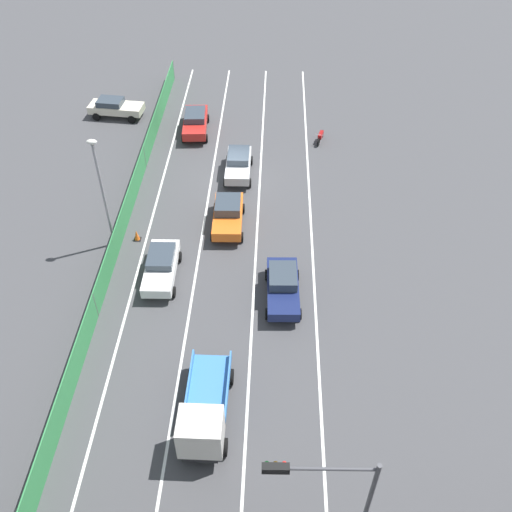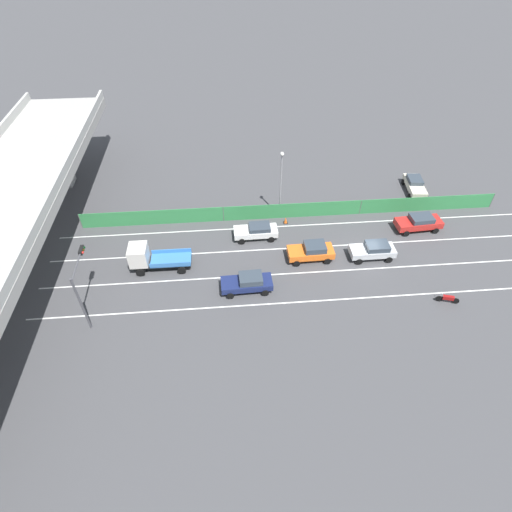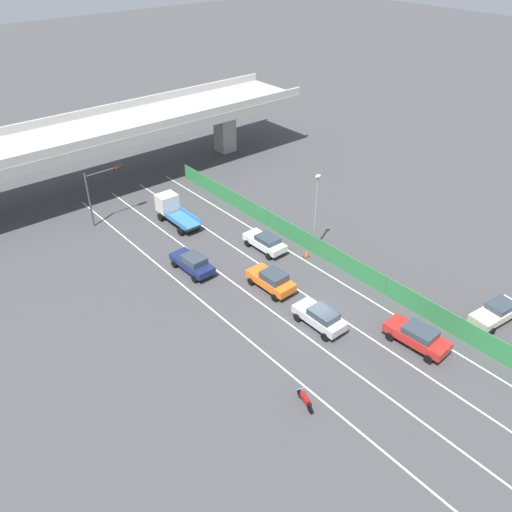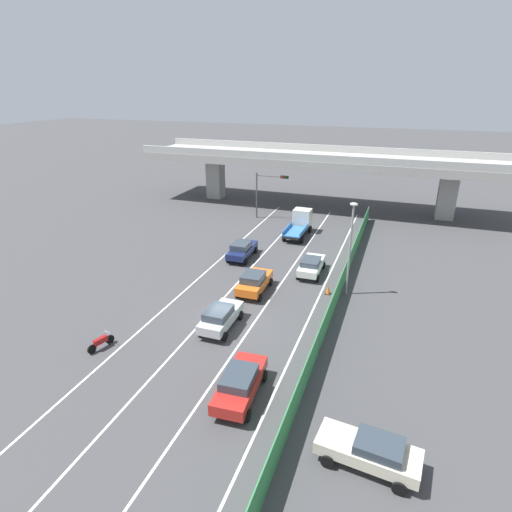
{
  "view_description": "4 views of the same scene",
  "coord_description": "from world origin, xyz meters",
  "px_view_note": "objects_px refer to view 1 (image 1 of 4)",
  "views": [
    {
      "loc": [
        -2.74,
        34.3,
        23.8
      ],
      "look_at": [
        -1.82,
        9.34,
        0.9
      ],
      "focal_mm": 39.92,
      "sensor_mm": 36.0,
      "label": 1
    },
    {
      "loc": [
        -28.54,
        13.14,
        27.12
      ],
      "look_at": [
        -0.2,
        10.75,
        1.03
      ],
      "focal_mm": 28.96,
      "sensor_mm": 36.0,
      "label": 2
    },
    {
      "loc": [
        -23.48,
        -20.99,
        26.28
      ],
      "look_at": [
        1.55,
        9.11,
        0.84
      ],
      "focal_mm": 36.94,
      "sensor_mm": 36.0,
      "label": 3
    },
    {
      "loc": [
        10.57,
        -23.3,
        15.71
      ],
      "look_at": [
        -1.31,
        9.89,
        1.22
      ],
      "focal_mm": 29.49,
      "sensor_mm": 36.0,
      "label": 4
    }
  ],
  "objects_px": {
    "car_hatchback_white": "(161,266)",
    "traffic_cone": "(137,235)",
    "car_taxi_orange": "(228,214)",
    "car_sedan_silver": "(238,163)",
    "car_sedan_red": "(195,121)",
    "motorcycle": "(321,136)",
    "flatbed_truck_blue": "(204,419)",
    "street_lamp": "(101,185)",
    "car_sedan_navy": "(283,285)",
    "parked_sedan_cream": "(115,107)",
    "traffic_light": "(333,487)"
  },
  "relations": [
    {
      "from": "car_hatchback_white",
      "to": "car_taxi_orange",
      "type": "relative_size",
      "value": 1.0
    },
    {
      "from": "car_hatchback_white",
      "to": "flatbed_truck_blue",
      "type": "distance_m",
      "value": 10.9
    },
    {
      "from": "car_hatchback_white",
      "to": "car_sedan_red",
      "type": "relative_size",
      "value": 0.92
    },
    {
      "from": "car_sedan_silver",
      "to": "car_taxi_orange",
      "type": "relative_size",
      "value": 0.97
    },
    {
      "from": "car_sedan_silver",
      "to": "traffic_light",
      "type": "xyz_separation_m",
      "value": [
        -4.98,
        25.37,
        3.12
      ]
    },
    {
      "from": "flatbed_truck_blue",
      "to": "traffic_cone",
      "type": "bearing_deg",
      "value": -67.0
    },
    {
      "from": "flatbed_truck_blue",
      "to": "car_taxi_orange",
      "type": "bearing_deg",
      "value": -89.85
    },
    {
      "from": "car_hatchback_white",
      "to": "traffic_cone",
      "type": "xyz_separation_m",
      "value": [
        2.15,
        -3.28,
        -0.54
      ]
    },
    {
      "from": "car_sedan_navy",
      "to": "flatbed_truck_blue",
      "type": "xyz_separation_m",
      "value": [
        3.53,
        8.88,
        0.42
      ]
    },
    {
      "from": "car_sedan_silver",
      "to": "flatbed_truck_blue",
      "type": "distance_m",
      "value": 21.17
    },
    {
      "from": "car_sedan_red",
      "to": "traffic_cone",
      "type": "relative_size",
      "value": 6.65
    },
    {
      "from": "car_taxi_orange",
      "to": "parked_sedan_cream",
      "type": "xyz_separation_m",
      "value": [
        10.5,
        -14.09,
        -0.07
      ]
    },
    {
      "from": "car_hatchback_white",
      "to": "car_sedan_navy",
      "type": "distance_m",
      "value": 7.27
    },
    {
      "from": "car_hatchback_white",
      "to": "traffic_cone",
      "type": "relative_size",
      "value": 6.12
    },
    {
      "from": "flatbed_truck_blue",
      "to": "car_sedan_navy",
      "type": "bearing_deg",
      "value": -111.68
    },
    {
      "from": "car_taxi_orange",
      "to": "motorcycle",
      "type": "distance_m",
      "value": 12.54
    },
    {
      "from": "street_lamp",
      "to": "car_sedan_navy",
      "type": "bearing_deg",
      "value": 158.61
    },
    {
      "from": "car_hatchback_white",
      "to": "parked_sedan_cream",
      "type": "distance_m",
      "value": 20.27
    },
    {
      "from": "traffic_cone",
      "to": "flatbed_truck_blue",
      "type": "bearing_deg",
      "value": 113.0
    },
    {
      "from": "car_sedan_silver",
      "to": "flatbed_truck_blue",
      "type": "height_order",
      "value": "flatbed_truck_blue"
    },
    {
      "from": "car_hatchback_white",
      "to": "flatbed_truck_blue",
      "type": "bearing_deg",
      "value": 109.34
    },
    {
      "from": "traffic_light",
      "to": "street_lamp",
      "type": "distance_m",
      "value": 21.25
    },
    {
      "from": "motorcycle",
      "to": "car_sedan_silver",
      "type": "bearing_deg",
      "value": 37.56
    },
    {
      "from": "car_sedan_red",
      "to": "car_taxi_orange",
      "type": "relative_size",
      "value": 1.09
    },
    {
      "from": "car_sedan_navy",
      "to": "street_lamp",
      "type": "bearing_deg",
      "value": -21.39
    },
    {
      "from": "traffic_light",
      "to": "street_lamp",
      "type": "bearing_deg",
      "value": -54.34
    },
    {
      "from": "flatbed_truck_blue",
      "to": "parked_sedan_cream",
      "type": "distance_m",
      "value": 31.17
    },
    {
      "from": "car_sedan_silver",
      "to": "car_sedan_red",
      "type": "bearing_deg",
      "value": -57.29
    },
    {
      "from": "car_sedan_navy",
      "to": "motorcycle",
      "type": "relative_size",
      "value": 2.4
    },
    {
      "from": "car_sedan_red",
      "to": "traffic_cone",
      "type": "xyz_separation_m",
      "value": [
        2.21,
        13.56,
        -0.59
      ]
    },
    {
      "from": "car_sedan_silver",
      "to": "car_sedan_navy",
      "type": "bearing_deg",
      "value": 104.81
    },
    {
      "from": "car_sedan_silver",
      "to": "motorcycle",
      "type": "bearing_deg",
      "value": -142.44
    },
    {
      "from": "car_sedan_silver",
      "to": "traffic_cone",
      "type": "xyz_separation_m",
      "value": [
        6.04,
        7.6,
        -0.58
      ]
    },
    {
      "from": "car_hatchback_white",
      "to": "car_sedan_navy",
      "type": "bearing_deg",
      "value": 168.98
    },
    {
      "from": "car_hatchback_white",
      "to": "motorcycle",
      "type": "height_order",
      "value": "car_hatchback_white"
    },
    {
      "from": "car_hatchback_white",
      "to": "parked_sedan_cream",
      "type": "xyz_separation_m",
      "value": [
        6.94,
        -19.05,
        -0.01
      ]
    },
    {
      "from": "flatbed_truck_blue",
      "to": "car_sedan_red",
      "type": "bearing_deg",
      "value": -82.56
    },
    {
      "from": "car_taxi_orange",
      "to": "car_sedan_red",
      "type": "bearing_deg",
      "value": -73.58
    },
    {
      "from": "flatbed_truck_blue",
      "to": "motorcycle",
      "type": "xyz_separation_m",
      "value": [
        -6.49,
        -25.93,
        -0.87
      ]
    },
    {
      "from": "flatbed_truck_blue",
      "to": "car_sedan_silver",
      "type": "bearing_deg",
      "value": -90.77
    },
    {
      "from": "car_sedan_red",
      "to": "street_lamp",
      "type": "relative_size",
      "value": 0.63
    },
    {
      "from": "motorcycle",
      "to": "street_lamp",
      "type": "distance_m",
      "value": 19.18
    },
    {
      "from": "car_taxi_orange",
      "to": "parked_sedan_cream",
      "type": "height_order",
      "value": "car_taxi_orange"
    },
    {
      "from": "car_sedan_red",
      "to": "car_sedan_navy",
      "type": "xyz_separation_m",
      "value": [
        -7.07,
        18.24,
        -0.02
      ]
    },
    {
      "from": "flatbed_truck_blue",
      "to": "motorcycle",
      "type": "relative_size",
      "value": 2.91
    },
    {
      "from": "flatbed_truck_blue",
      "to": "street_lamp",
      "type": "distance_m",
      "value": 15.22
    },
    {
      "from": "car_sedan_silver",
      "to": "parked_sedan_cream",
      "type": "xyz_separation_m",
      "value": [
        10.83,
        -8.16,
        -0.05
      ]
    },
    {
      "from": "car_hatchback_white",
      "to": "car_taxi_orange",
      "type": "height_order",
      "value": "car_taxi_orange"
    },
    {
      "from": "car_sedan_red",
      "to": "street_lamp",
      "type": "bearing_deg",
      "value": 75.72
    },
    {
      "from": "car_sedan_navy",
      "to": "traffic_light",
      "type": "xyz_separation_m",
      "value": [
        -1.73,
        13.09,
        3.13
      ]
    }
  ]
}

